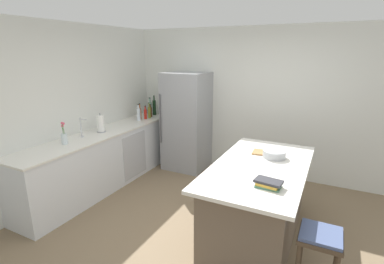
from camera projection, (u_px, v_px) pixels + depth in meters
name	position (u px, v px, depth m)	size (l,w,h in m)	color
ground_plane	(207.00, 236.00, 3.50)	(7.20, 7.20, 0.00)	#7A664C
wall_rear	(260.00, 103.00, 5.08)	(6.00, 0.10, 2.60)	silver
wall_left	(56.00, 113.00, 4.21)	(0.10, 6.00, 2.60)	silver
counter_run_left	(105.00, 159.00, 4.75)	(0.64, 3.14, 0.93)	silver
kitchen_island	(258.00, 201.00, 3.41)	(1.01, 1.92, 0.92)	brown
refrigerator	(187.00, 122.00, 5.39)	(0.77, 0.73, 1.81)	#93969B
bar_stool	(319.00, 245.00, 2.50)	(0.36, 0.36, 0.68)	#473828
sink_faucet	(82.00, 127.00, 4.28)	(0.15, 0.05, 0.30)	silver
flower_vase	(64.00, 137.00, 3.98)	(0.08, 0.08, 0.32)	silver
paper_towel_roll	(101.00, 124.00, 4.57)	(0.14, 0.14, 0.31)	gray
wine_bottle	(154.00, 107.00, 5.82)	(0.07, 0.07, 0.39)	#19381E
gin_bottle	(150.00, 108.00, 5.77)	(0.08, 0.08, 0.36)	#8CB79E
syrup_bottle	(150.00, 112.00, 5.65)	(0.06, 0.06, 0.25)	#5B3319
olive_oil_bottle	(149.00, 112.00, 5.55)	(0.05, 0.05, 0.30)	olive
hot_sauce_bottle	(145.00, 114.00, 5.49)	(0.06, 0.06, 0.25)	red
vinegar_bottle	(140.00, 113.00, 5.44)	(0.05, 0.05, 0.31)	#994C23
soda_bottle	(139.00, 114.00, 5.34)	(0.07, 0.07, 0.31)	silver
cookbook_stack	(268.00, 183.00, 2.75)	(0.27, 0.19, 0.07)	#4C7F60
mixing_bowl	(274.00, 154.00, 3.51)	(0.28, 0.28, 0.09)	#B2B5BA
cutting_board	(266.00, 153.00, 3.65)	(0.36, 0.24, 0.02)	#9E7042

